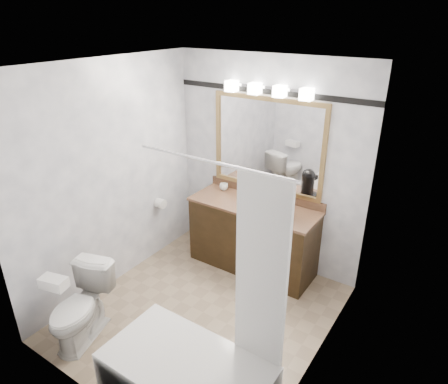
{
  "coord_description": "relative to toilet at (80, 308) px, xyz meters",
  "views": [
    {
      "loc": [
        2.02,
        -2.63,
        2.88
      ],
      "look_at": [
        0.03,
        0.35,
        1.27
      ],
      "focal_mm": 32.0,
      "sensor_mm": 36.0,
      "label": 1
    }
  ],
  "objects": [
    {
      "name": "mirror",
      "position": [
        0.74,
        2.2,
        1.14
      ],
      "size": [
        1.4,
        0.04,
        1.1
      ],
      "color": "#A07E48",
      "rests_on": "room"
    },
    {
      "name": "tissue_box",
      "position": [
        0.0,
        -0.2,
        0.41
      ],
      "size": [
        0.26,
        0.18,
        0.1
      ],
      "primitive_type": "cube",
      "rotation": [
        0.0,
        0.0,
        0.25
      ],
      "color": "white",
      "rests_on": "toilet"
    },
    {
      "name": "tp_roll",
      "position": [
        -0.4,
        1.58,
        0.34
      ],
      "size": [
        0.11,
        0.12,
        0.12
      ],
      "primitive_type": "cylinder",
      "rotation": [
        0.0,
        1.57,
        0.0
      ],
      "color": "white",
      "rests_on": "room"
    },
    {
      "name": "coffee_maker",
      "position": [
        1.16,
        1.9,
        0.67
      ],
      "size": [
        0.18,
        0.23,
        0.35
      ],
      "rotation": [
        0.0,
        0.0,
        0.22
      ],
      "color": "black",
      "rests_on": "vanity"
    },
    {
      "name": "cup_right",
      "position": [
        0.21,
        2.13,
        0.52
      ],
      "size": [
        0.08,
        0.08,
        0.07
      ],
      "primitive_type": "imported",
      "rotation": [
        0.0,
        0.0,
        0.09
      ],
      "color": "white",
      "rests_on": "vanity"
    },
    {
      "name": "accent_stripe",
      "position": [
        0.74,
        2.21,
        1.74
      ],
      "size": [
        2.4,
        0.01,
        0.06
      ],
      "primitive_type": "cube",
      "color": "black",
      "rests_on": "room"
    },
    {
      "name": "vanity",
      "position": [
        0.74,
        1.94,
        0.08
      ],
      "size": [
        1.53,
        0.58,
        0.97
      ],
      "color": "black",
      "rests_on": "ground"
    },
    {
      "name": "cup_left",
      "position": [
        0.21,
        2.09,
        0.53
      ],
      "size": [
        0.13,
        0.13,
        0.08
      ],
      "primitive_type": "imported",
      "rotation": [
        0.0,
        0.0,
        0.29
      ],
      "color": "white",
      "rests_on": "vanity"
    },
    {
      "name": "soap_bar",
      "position": [
        0.73,
        2.05,
        0.5
      ],
      "size": [
        0.08,
        0.07,
        0.02
      ],
      "primitive_type": "cube",
      "rotation": [
        0.0,
        0.0,
        -0.29
      ],
      "color": "beige",
      "rests_on": "vanity"
    },
    {
      "name": "toilet",
      "position": [
        0.0,
        0.0,
        0.0
      ],
      "size": [
        0.6,
        0.8,
        0.72
      ],
      "primitive_type": "imported",
      "rotation": [
        0.0,
        0.0,
        0.3
      ],
      "color": "white",
      "rests_on": "ground"
    },
    {
      "name": "bathtub",
      "position": [
        1.3,
        0.02,
        -0.08
      ],
      "size": [
        1.3,
        0.75,
        1.96
      ],
      "color": "white",
      "rests_on": "ground"
    },
    {
      "name": "vanity_light_bar",
      "position": [
        0.74,
        2.15,
        1.77
      ],
      "size": [
        1.02,
        0.14,
        0.12
      ],
      "color": "silver",
      "rests_on": "room"
    },
    {
      "name": "room",
      "position": [
        0.74,
        0.92,
        0.89
      ],
      "size": [
        2.42,
        2.62,
        2.52
      ],
      "color": "gray",
      "rests_on": "ground"
    },
    {
      "name": "soap_bottle_b",
      "position": [
        0.99,
        2.14,
        0.53
      ],
      "size": [
        0.08,
        0.08,
        0.09
      ],
      "primitive_type": "imported",
      "rotation": [
        0.0,
        0.0,
        -0.18
      ],
      "color": "white",
      "rests_on": "vanity"
    },
    {
      "name": "soap_bottle_a",
      "position": [
        0.62,
        2.13,
        0.55
      ],
      "size": [
        0.07,
        0.07,
        0.11
      ],
      "primitive_type": "imported",
      "rotation": [
        0.0,
        0.0,
        -0.42
      ],
      "color": "white",
      "rests_on": "vanity"
    }
  ]
}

